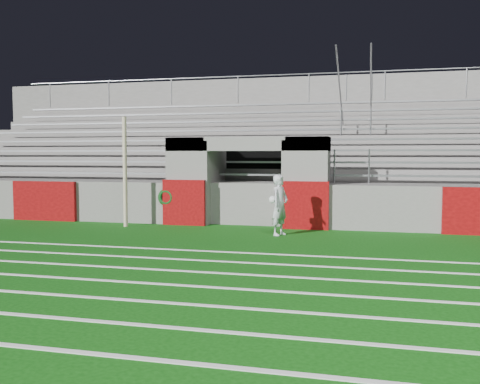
# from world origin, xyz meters

# --- Properties ---
(ground) EXTENTS (90.00, 90.00, 0.00)m
(ground) POSITION_xyz_m (0.00, 0.00, 0.00)
(ground) COLOR #0C480C
(ground) RESTS_ON ground
(field_post) EXTENTS (0.12, 0.12, 3.18)m
(field_post) POSITION_xyz_m (-3.34, 2.24, 1.59)
(field_post) COLOR beige
(field_post) RESTS_ON ground
(field_markings) EXTENTS (28.00, 8.09, 0.01)m
(field_markings) POSITION_xyz_m (0.00, -5.00, 0.01)
(field_markings) COLOR white
(field_markings) RESTS_ON ground
(stadium_structure) EXTENTS (26.00, 8.48, 5.42)m
(stadium_structure) POSITION_xyz_m (0.00, 7.97, 1.49)
(stadium_structure) COLOR slate
(stadium_structure) RESTS_ON ground
(goalkeeper_with_ball) EXTENTS (0.57, 0.67, 1.57)m
(goalkeeper_with_ball) POSITION_xyz_m (1.29, 1.67, 0.79)
(goalkeeper_with_ball) COLOR silver
(goalkeeper_with_ball) RESTS_ON ground
(hose_coil) EXTENTS (0.54, 0.14, 0.54)m
(hose_coil) POSITION_xyz_m (-2.36, 2.93, 0.82)
(hose_coil) COLOR #0C3A0B
(hose_coil) RESTS_ON ground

